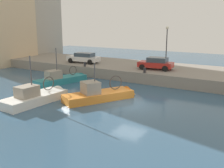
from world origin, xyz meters
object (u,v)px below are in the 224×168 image
at_px(fishing_boat_white, 39,100).
at_px(quay_streetlamp, 167,39).
at_px(fishing_boat_teal, 64,81).
at_px(mooring_bollard_south, 145,70).
at_px(fishing_boat_orange, 102,98).
at_px(parked_car_white, 84,58).
at_px(mooring_bollard_mid, 85,64).
at_px(parked_car_red, 156,63).

xyz_separation_m(fishing_boat_white, quay_streetlamp, (16.41, -5.11, 4.32)).
xyz_separation_m(fishing_boat_teal, mooring_bollard_south, (4.19, -7.83, 1.34)).
xyz_separation_m(fishing_boat_orange, parked_car_white, (9.65, 9.28, 1.76)).
bearing_deg(parked_car_white, mooring_bollard_south, -102.90).
xyz_separation_m(fishing_boat_teal, fishing_boat_white, (-6.58, -3.03, -0.00)).
bearing_deg(fishing_boat_orange, fishing_boat_teal, 66.09).
bearing_deg(mooring_bollard_mid, parked_car_white, 39.90).
bearing_deg(fishing_boat_orange, fishing_boat_white, 128.87).
height_order(parked_car_white, mooring_bollard_mid, parked_car_white).
relative_size(fishing_boat_orange, mooring_bollard_mid, 12.49).
relative_size(fishing_boat_orange, parked_car_white, 1.51).
height_order(fishing_boat_teal, quay_streetlamp, quay_streetlamp).
distance_m(parked_car_red, quay_streetlamp, 3.97).
bearing_deg(quay_streetlamp, mooring_bollard_south, 176.91).
xyz_separation_m(fishing_boat_orange, parked_car_red, (9.98, -0.87, 1.78)).
distance_m(fishing_boat_white, quay_streetlamp, 17.73).
distance_m(fishing_boat_white, mooring_bollard_south, 11.86).
xyz_separation_m(fishing_boat_orange, mooring_bollard_mid, (7.39, 7.38, 1.34)).
xyz_separation_m(fishing_boat_teal, mooring_bollard_mid, (4.19, 0.17, 1.34)).
relative_size(fishing_boat_white, mooring_bollard_mid, 11.86).
bearing_deg(fishing_boat_teal, parked_car_white, 17.72).
distance_m(mooring_bollard_south, mooring_bollard_mid, 8.00).
height_order(fishing_boat_teal, fishing_boat_white, fishing_boat_white).
xyz_separation_m(fishing_boat_white, parked_car_red, (13.36, -5.06, 1.79)).
height_order(fishing_boat_white, mooring_bollard_south, fishing_boat_white).
bearing_deg(mooring_bollard_mid, fishing_boat_orange, -135.01).
relative_size(fishing_boat_white, parked_car_red, 1.61).
xyz_separation_m(mooring_bollard_south, mooring_bollard_mid, (0.00, 8.00, 0.00)).
bearing_deg(quay_streetlamp, fishing_boat_white, 162.71).
distance_m(fishing_boat_orange, mooring_bollard_south, 7.53).
bearing_deg(fishing_boat_white, mooring_bollard_mid, 16.53).
xyz_separation_m(parked_car_white, mooring_bollard_mid, (-2.27, -1.89, -0.43)).
bearing_deg(fishing_boat_orange, mooring_bollard_mid, 44.99).
bearing_deg(mooring_bollard_south, fishing_boat_orange, 175.23).
height_order(parked_car_red, mooring_bollard_south, parked_car_red).
bearing_deg(parked_car_white, mooring_bollard_mid, -140.10).
distance_m(fishing_boat_orange, parked_car_red, 10.17).
bearing_deg(fishing_boat_white, fishing_boat_orange, -51.13).
xyz_separation_m(fishing_boat_teal, parked_car_white, (6.45, 2.06, 1.77)).
bearing_deg(parked_car_white, fishing_boat_teal, -162.28).
bearing_deg(mooring_bollard_south, fishing_boat_white, 155.94).
xyz_separation_m(parked_car_white, mooring_bollard_south, (-2.27, -9.89, -0.43)).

